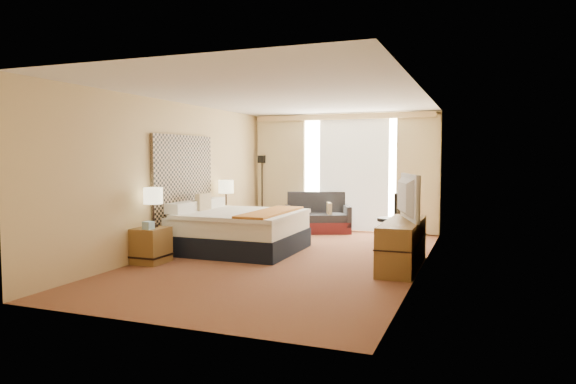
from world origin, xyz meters
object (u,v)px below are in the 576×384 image
(nightstand_left, at_px, (151,245))
(nightstand_right, at_px, (226,225))
(lamp_left, at_px, (153,197))
(floor_lamp, at_px, (262,177))
(bed, at_px, (239,230))
(loveseat, at_px, (318,219))
(lamp_right, at_px, (226,187))
(media_dresser, at_px, (402,244))
(television, at_px, (402,197))
(desk_chair, at_px, (391,221))

(nightstand_left, distance_m, nightstand_right, 2.50)
(nightstand_right, bearing_deg, lamp_left, -89.91)
(nightstand_left, xyz_separation_m, floor_lamp, (-0.03, 4.35, 0.91))
(bed, distance_m, lamp_left, 1.71)
(bed, relative_size, loveseat, 1.30)
(nightstand_right, bearing_deg, lamp_right, -62.69)
(media_dresser, relative_size, television, 1.50)
(nightstand_left, height_order, lamp_right, lamp_right)
(television, bearing_deg, nightstand_right, 52.35)
(nightstand_right, xyz_separation_m, loveseat, (1.43, 1.54, 0.01))
(bed, bearing_deg, desk_chair, 34.34)
(loveseat, height_order, lamp_left, lamp_left)
(lamp_left, bearing_deg, television, 17.70)
(media_dresser, distance_m, loveseat, 3.75)
(nightstand_left, relative_size, television, 0.46)
(desk_chair, xyz_separation_m, lamp_right, (-3.18, -0.57, 0.60))
(floor_lamp, bearing_deg, desk_chair, -22.02)
(bed, relative_size, floor_lamp, 1.22)
(floor_lamp, height_order, lamp_right, floor_lamp)
(media_dresser, relative_size, floor_lamp, 1.07)
(desk_chair, relative_size, lamp_left, 1.58)
(bed, xyz_separation_m, lamp_left, (-0.81, -1.35, 0.67))
(bed, height_order, loveseat, bed)
(nightstand_left, bearing_deg, media_dresser, 15.84)
(nightstand_right, height_order, lamp_left, lamp_left)
(loveseat, relative_size, lamp_left, 2.53)
(nightstand_right, xyz_separation_m, lamp_left, (0.00, -2.43, 0.76))
(nightstand_right, distance_m, television, 3.94)
(media_dresser, bearing_deg, loveseat, 127.21)
(desk_chair, xyz_separation_m, lamp_left, (-3.19, -2.98, 0.60))
(lamp_right, bearing_deg, television, -18.83)
(lamp_left, distance_m, lamp_right, 2.40)
(nightstand_left, distance_m, desk_chair, 4.42)
(desk_chair, xyz_separation_m, television, (0.46, -1.81, 0.61))
(bed, distance_m, television, 2.93)
(floor_lamp, bearing_deg, lamp_left, -89.55)
(nightstand_left, xyz_separation_m, television, (3.65, 1.23, 0.77))
(nightstand_right, bearing_deg, television, -19.12)
(floor_lamp, distance_m, desk_chair, 3.56)
(lamp_left, bearing_deg, bed, 59.12)
(bed, xyz_separation_m, television, (2.84, -0.18, 0.68))
(nightstand_left, distance_m, television, 3.93)
(nightstand_left, height_order, desk_chair, desk_chair)
(floor_lamp, distance_m, television, 4.82)
(lamp_left, bearing_deg, lamp_right, 89.78)
(nightstand_right, bearing_deg, media_dresser, -21.40)
(nightstand_right, relative_size, media_dresser, 0.31)
(lamp_left, relative_size, television, 0.52)
(nightstand_left, bearing_deg, lamp_right, 89.69)
(loveseat, relative_size, television, 1.31)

